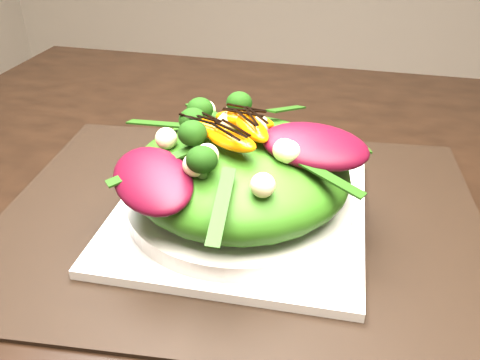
% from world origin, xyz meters
% --- Properties ---
extents(placemat, '(0.51, 0.40, 0.00)m').
position_xyz_m(placemat, '(-0.31, -0.03, 0.75)').
color(placemat, black).
rests_on(placemat, dining_table).
extents(plate_base, '(0.25, 0.25, 0.01)m').
position_xyz_m(plate_base, '(-0.31, -0.03, 0.76)').
color(plate_base, silver).
rests_on(plate_base, placemat).
extents(salad_bowl, '(0.26, 0.26, 0.02)m').
position_xyz_m(salad_bowl, '(-0.31, -0.03, 0.77)').
color(salad_bowl, silver).
rests_on(salad_bowl, plate_base).
extents(lettuce_mound, '(0.25, 0.25, 0.07)m').
position_xyz_m(lettuce_mound, '(-0.31, -0.03, 0.80)').
color(lettuce_mound, '#2F6412').
rests_on(lettuce_mound, salad_bowl).
extents(radicchio_leaf, '(0.10, 0.07, 0.02)m').
position_xyz_m(radicchio_leaf, '(-0.24, -0.03, 0.84)').
color(radicchio_leaf, '#3D0614').
rests_on(radicchio_leaf, lettuce_mound).
extents(orange_segment, '(0.06, 0.03, 0.01)m').
position_xyz_m(orange_segment, '(-0.31, -0.00, 0.85)').
color(orange_segment, '#F66704').
rests_on(orange_segment, lettuce_mound).
extents(broccoli_floret, '(0.05, 0.05, 0.04)m').
position_xyz_m(broccoli_floret, '(-0.36, 0.00, 0.85)').
color(broccoli_floret, black).
rests_on(broccoli_floret, lettuce_mound).
extents(macadamia_nut, '(0.02, 0.02, 0.02)m').
position_xyz_m(macadamia_nut, '(-0.27, -0.06, 0.85)').
color(macadamia_nut, '#FDE8B2').
rests_on(macadamia_nut, lettuce_mound).
extents(balsamic_drizzle, '(0.04, 0.01, 0.00)m').
position_xyz_m(balsamic_drizzle, '(-0.31, -0.00, 0.85)').
color(balsamic_drizzle, black).
rests_on(balsamic_drizzle, orange_segment).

